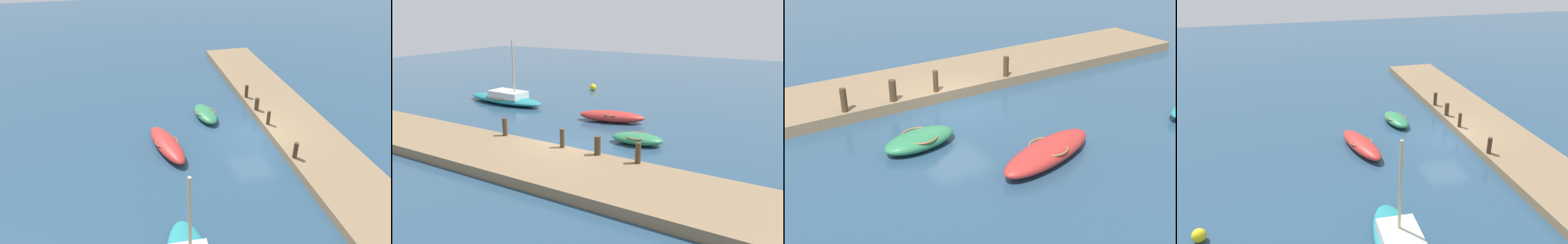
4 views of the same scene
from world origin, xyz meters
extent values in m
plane|color=navy|center=(0.00, 0.00, 0.00)|extent=(84.00, 84.00, 0.00)
cube|color=#846B4C|center=(0.00, -2.62, 0.21)|extent=(27.72, 3.94, 0.43)
ellipsoid|color=#B72D28|center=(-0.37, 5.30, 0.34)|extent=(4.12, 2.11, 0.68)
torus|color=olive|center=(-0.37, 5.30, 0.53)|extent=(1.51, 1.51, 0.07)
ellipsoid|color=#2D7A4C|center=(2.56, 2.35, 0.29)|extent=(2.72, 1.52, 0.57)
torus|color=olive|center=(2.56, 2.35, 0.44)|extent=(1.41, 1.41, 0.07)
cylinder|color=#C6B284|center=(-8.26, 5.72, 2.48)|extent=(0.12, 0.12, 4.03)
cylinder|color=#47331E|center=(-3.16, -0.90, 0.87)|extent=(0.24, 0.24, 0.89)
cylinder|color=#47331E|center=(0.26, -0.90, 0.87)|extent=(0.21, 0.21, 0.88)
cylinder|color=#47331E|center=(2.09, -0.90, 0.85)|extent=(0.27, 0.27, 0.84)
cylinder|color=#47331E|center=(3.97, -0.90, 0.87)|extent=(0.23, 0.23, 0.88)
camera|label=1|loc=(-16.13, 7.38, 11.20)|focal=32.01mm
camera|label=2|loc=(9.59, -14.49, 6.42)|focal=35.24mm
camera|label=3|loc=(8.28, 15.03, 7.36)|focal=43.61mm
camera|label=4|loc=(-19.11, 9.57, 10.26)|focal=35.94mm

